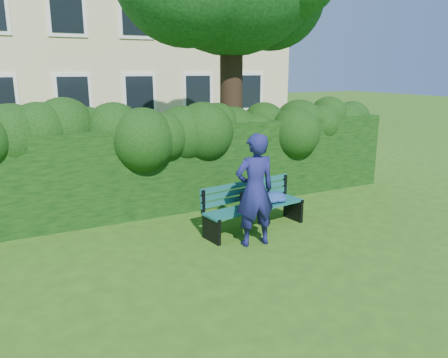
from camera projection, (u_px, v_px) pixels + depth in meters
name	position (u px, v px, depth m)	size (l,w,h in m)	color
ground	(239.00, 238.00, 7.83)	(80.00, 80.00, 0.00)	#305018
hedge	(191.00, 165.00, 9.51)	(10.00, 1.00, 1.80)	black
park_bench	(258.00, 202.00, 8.18)	(2.13, 0.86, 0.89)	#0F4C3D
man_reading	(255.00, 190.00, 7.31)	(0.70, 0.46, 1.93)	navy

